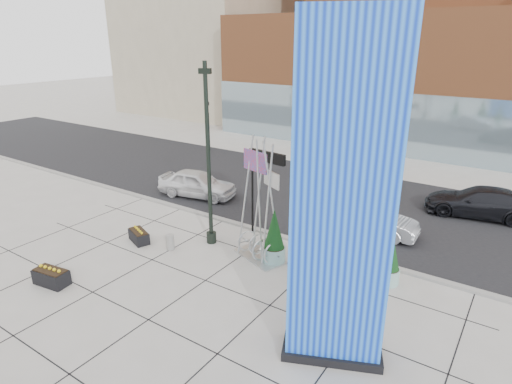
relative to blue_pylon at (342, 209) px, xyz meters
The scene contains 19 objects.
ground 8.58m from the blue_pylon, 163.43° to the left, with size 160.00×160.00×0.00m, color #9E9991.
street_asphalt 14.64m from the blue_pylon, 119.67° to the left, with size 80.00×12.00×0.02m, color black.
curb_edge 10.26m from the blue_pylon, 138.63° to the left, with size 80.00×0.30×0.12m, color gray.
tower_podium 29.64m from the blue_pylon, 101.41° to the left, with size 34.00×10.00×11.00m, color #AA5C31.
tower_glass_front 25.04m from the blue_pylon, 103.59° to the left, with size 34.00×0.60×5.00m, color #8CA5B2.
blue_pylon is the anchor object (origin of this frame).
lamp_post 8.77m from the blue_pylon, 154.10° to the left, with size 0.56×0.45×8.16m.
public_art_sculpture 7.19m from the blue_pylon, 143.24° to the left, with size 2.61×1.92×5.35m.
concrete_bollard 10.15m from the blue_pylon, 166.05° to the left, with size 0.36×0.36×0.71m, color gray.
overhead_street_sign 8.55m from the blue_pylon, 136.49° to the left, with size 1.99×0.42×4.22m.
round_planter_east 6.11m from the blue_pylon, 88.36° to the left, with size 0.89×0.89×2.22m.
round_planter_mid 5.44m from the blue_pylon, 113.38° to the left, with size 1.06×1.06×2.65m.
round_planter_west 6.86m from the blue_pylon, 138.96° to the left, with size 0.97×0.97×2.42m.
box_planter_north 11.70m from the blue_pylon, 169.63° to the left, with size 1.36×1.02×0.67m.
box_planter_south 11.78m from the blue_pylon, 167.01° to the right, with size 1.46×0.88×0.76m.
car_white_west 15.34m from the blue_pylon, 146.87° to the left, with size 1.89×4.71×1.60m, color white.
car_silver_mid 9.95m from the blue_pylon, 101.80° to the left, with size 1.47×4.22×1.39m, color #B6B8BE.
car_dark_east 14.84m from the blue_pylon, 81.51° to the left, with size 2.22×5.46×1.59m, color black.
traffic_signal 25.53m from the blue_pylon, 137.90° to the left, with size 0.15×0.18×4.10m.
Camera 1 is at (10.81, -12.09, 9.05)m, focal length 30.00 mm.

